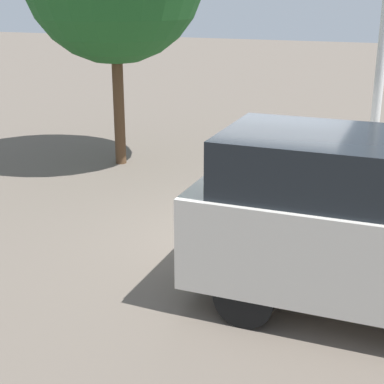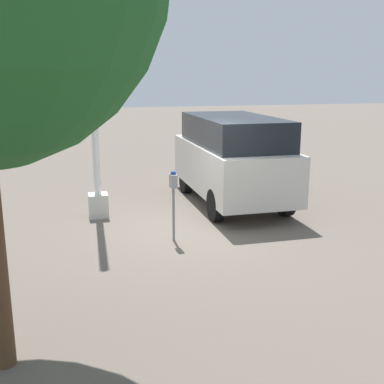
% 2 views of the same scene
% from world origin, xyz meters
% --- Properties ---
extents(ground_plane, '(80.00, 80.00, 0.00)m').
position_xyz_m(ground_plane, '(0.00, 0.00, 0.00)').
color(ground_plane, '#60564C').
extents(parking_meter_near, '(0.21, 0.13, 1.42)m').
position_xyz_m(parking_meter_near, '(-0.58, 0.51, 1.05)').
color(parking_meter_near, gray).
rests_on(parking_meter_near, ground).
extents(lamp_post, '(0.44, 0.44, 6.34)m').
position_xyz_m(lamp_post, '(1.47, 1.84, 2.08)').
color(lamp_post, beige).
rests_on(lamp_post, ground).
extents(parked_van, '(4.54, 1.95, 2.23)m').
position_xyz_m(parked_van, '(1.85, -1.56, 1.21)').
color(parked_van, beige).
rests_on(parked_van, ground).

